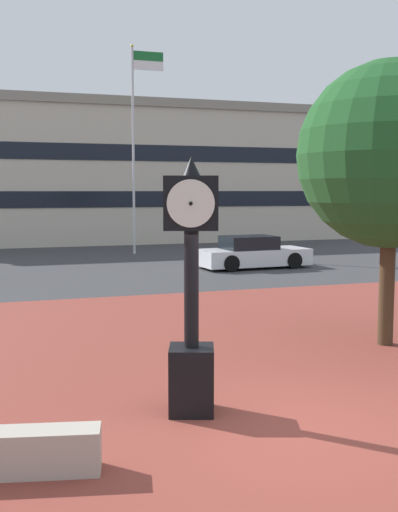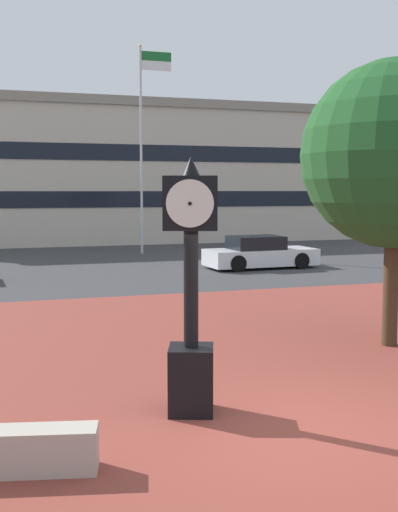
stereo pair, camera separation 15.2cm
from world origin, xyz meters
TOP-DOWN VIEW (x-y plane):
  - ground_plane at (0.00, 0.00)m, footprint 200.00×200.00m
  - plaza_brick_paving at (0.00, 3.42)m, footprint 44.00×14.84m
  - street_clock at (-1.04, 1.01)m, footprint 0.91×0.94m
  - plaza_tree at (4.05, 3.60)m, footprint 3.95×3.67m
  - car_street_mid at (6.28, 15.87)m, footprint 4.48×2.05m
  - flagpole_primary at (3.16, 22.83)m, footprint 1.58×0.14m
  - civic_building at (5.20, 34.34)m, footprint 30.46×13.75m

SIDE VIEW (x-z plane):
  - ground_plane at x=0.00m, z-range 0.00..0.00m
  - plaza_brick_paving at x=0.00m, z-range 0.00..0.01m
  - car_street_mid at x=6.28m, z-range -0.07..1.21m
  - street_clock at x=-1.04m, z-range 0.02..3.57m
  - plaza_tree at x=4.05m, z-range 0.89..6.50m
  - civic_building at x=5.20m, z-range 0.01..8.26m
  - flagpole_primary at x=3.16m, z-range 0.77..10.71m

